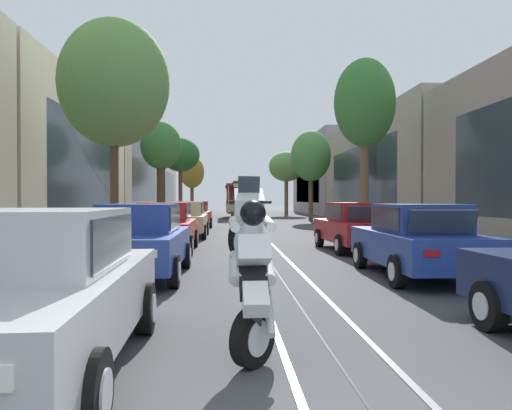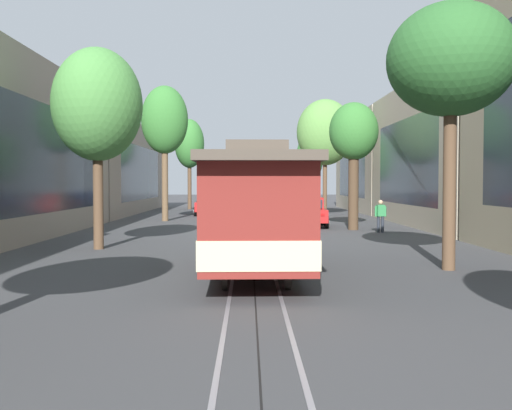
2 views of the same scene
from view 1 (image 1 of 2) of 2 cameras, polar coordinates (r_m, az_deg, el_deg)
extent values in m
plane|color=#424244|center=(29.98, -1.23, -2.55)|extent=(174.57, 174.57, 0.00)
cube|color=gray|center=(34.94, -2.41, -2.09)|extent=(0.08, 77.83, 0.01)
cube|color=gray|center=(34.98, -0.67, -2.08)|extent=(0.08, 77.83, 0.01)
cube|color=black|center=(34.95, -1.54, -2.09)|extent=(0.03, 77.83, 0.01)
cube|color=#BCAD93|center=(28.18, -24.75, 5.14)|extent=(5.79, 17.16, 7.82)
cube|color=#2D3842|center=(27.24, -19.09, 4.50)|extent=(0.04, 12.22, 4.69)
cube|color=tan|center=(44.83, -15.98, 5.13)|extent=(4.81, 17.16, 10.39)
cube|color=#2D3842|center=(44.34, -12.96, 4.52)|extent=(0.04, 12.22, 6.23)
cube|color=#BCAD93|center=(61.87, -12.41, 2.22)|extent=(4.73, 17.16, 6.76)
cube|color=#2D3842|center=(61.54, -10.26, 1.92)|extent=(0.04, 12.22, 4.06)
cube|color=gray|center=(37.10, 16.22, 3.81)|extent=(5.67, 22.98, 7.47)
cube|color=#2D3842|center=(36.23, 12.01, 3.31)|extent=(0.04, 16.29, 4.48)
cube|color=gray|center=(59.55, 8.65, 3.36)|extent=(5.64, 22.98, 8.99)
cube|color=#2D3842|center=(59.01, 5.99, 2.95)|extent=(0.04, 16.29, 5.40)
cube|color=#B7B7BC|center=(5.17, -25.00, -10.87)|extent=(1.92, 4.35, 0.66)
cube|color=#B7B7BC|center=(5.22, -24.47, -3.77)|extent=(1.53, 2.10, 0.60)
cube|color=#2D3842|center=(6.35, -20.90, -3.16)|extent=(1.30, 0.23, 0.45)
cube|color=#2D3842|center=(5.02, -16.39, -3.91)|extent=(0.08, 1.81, 0.47)
cube|color=#B21414|center=(7.08, -14.64, -6.90)|extent=(0.28, 0.05, 0.12)
cube|color=#B21414|center=(7.35, -23.31, -6.66)|extent=(0.28, 0.05, 0.12)
cylinder|color=black|center=(3.78, -18.99, -20.41)|extent=(0.22, 0.65, 0.64)
cylinder|color=silver|center=(3.76, -17.26, -20.54)|extent=(0.03, 0.35, 0.35)
cylinder|color=black|center=(6.30, -12.98, -11.81)|extent=(0.22, 0.65, 0.64)
cylinder|color=silver|center=(6.29, -11.96, -11.83)|extent=(0.03, 0.35, 0.35)
cube|color=#233D93|center=(10.70, -13.61, -4.87)|extent=(1.80, 4.30, 0.66)
cube|color=#233D93|center=(10.81, -13.48, -1.47)|extent=(1.48, 2.07, 0.60)
cube|color=#2D3842|center=(9.98, -14.33, -1.76)|extent=(1.33, 0.22, 0.47)
cube|color=#2D3842|center=(11.97, -12.48, -1.36)|extent=(1.30, 0.20, 0.45)
cube|color=#2D3842|center=(10.70, -9.53, -1.48)|extent=(0.03, 1.81, 0.47)
cube|color=#2D3842|center=(10.96, -17.33, -1.45)|extent=(0.03, 1.81, 0.47)
cube|color=white|center=(8.48, -12.50, -5.65)|extent=(0.28, 0.04, 0.14)
cube|color=#B21414|center=(12.75, -9.40, -3.53)|extent=(0.28, 0.04, 0.12)
cube|color=white|center=(8.73, -19.79, -5.49)|extent=(0.28, 0.04, 0.14)
cube|color=#B21414|center=(12.91, -14.34, -3.49)|extent=(0.28, 0.04, 0.12)
cylinder|color=black|center=(9.30, -9.70, -7.74)|extent=(0.20, 0.64, 0.64)
cylinder|color=silver|center=(9.29, -9.02, -7.75)|extent=(0.02, 0.35, 0.35)
cylinder|color=black|center=(9.66, -20.23, -7.47)|extent=(0.20, 0.64, 0.64)
cylinder|color=silver|center=(9.69, -20.85, -7.44)|extent=(0.02, 0.35, 0.35)
cylinder|color=black|center=(11.94, -8.28, -5.88)|extent=(0.20, 0.64, 0.64)
cylinder|color=silver|center=(11.93, -7.75, -5.89)|extent=(0.02, 0.35, 0.35)
cylinder|color=black|center=(12.21, -16.57, -5.75)|extent=(0.20, 0.64, 0.64)
cylinder|color=silver|center=(12.24, -17.08, -5.74)|extent=(0.02, 0.35, 0.35)
cube|color=red|center=(15.83, -10.73, -3.08)|extent=(1.83, 4.31, 0.66)
cube|color=red|center=(15.95, -10.67, -0.78)|extent=(1.49, 2.07, 0.60)
cube|color=#2D3842|center=(15.12, -11.05, -0.94)|extent=(1.33, 0.23, 0.47)
cube|color=#2D3842|center=(17.13, -10.20, -0.75)|extent=(1.30, 0.21, 0.45)
cube|color=#2D3842|center=(15.88, -7.99, -0.79)|extent=(0.04, 1.81, 0.47)
cube|color=#2D3842|center=(16.06, -13.32, -0.78)|extent=(0.04, 1.81, 0.47)
cube|color=white|center=(13.62, -9.50, -3.26)|extent=(0.28, 0.04, 0.14)
cube|color=#B21414|center=(17.92, -8.12, -2.32)|extent=(0.28, 0.04, 0.12)
cube|color=white|center=(13.78, -14.13, -3.23)|extent=(0.28, 0.04, 0.14)
cube|color=#B21414|center=(18.03, -11.66, -2.31)|extent=(0.28, 0.04, 0.12)
cylinder|color=black|center=(14.45, -7.89, -4.74)|extent=(0.20, 0.64, 0.64)
cylinder|color=silver|center=(14.44, -7.46, -4.74)|extent=(0.02, 0.35, 0.35)
cylinder|color=black|center=(14.68, -14.78, -4.67)|extent=(0.20, 0.64, 0.64)
cylinder|color=silver|center=(14.70, -15.21, -4.67)|extent=(0.02, 0.35, 0.35)
cylinder|color=black|center=(17.10, -7.25, -3.90)|extent=(0.20, 0.64, 0.64)
cylinder|color=silver|center=(17.09, -6.88, -3.90)|extent=(0.02, 0.35, 0.35)
cylinder|color=black|center=(17.29, -13.10, -3.86)|extent=(0.20, 0.64, 0.64)
cylinder|color=silver|center=(17.31, -13.46, -3.86)|extent=(0.02, 0.35, 0.35)
cube|color=#C1B28E|center=(21.68, -8.34, -2.07)|extent=(1.80, 4.30, 0.66)
cube|color=#C1B28E|center=(21.81, -8.31, -0.40)|extent=(1.48, 2.06, 0.60)
cube|color=#2D3842|center=(20.97, -8.50, -0.49)|extent=(1.33, 0.22, 0.47)
cube|color=#2D3842|center=(22.99, -8.06, -0.39)|extent=(1.30, 0.20, 0.45)
cube|color=#2D3842|center=(21.76, -6.34, -0.40)|extent=(0.03, 1.81, 0.47)
cube|color=#2D3842|center=(21.88, -10.26, -0.40)|extent=(0.03, 1.81, 0.47)
cube|color=white|center=(19.48, -7.25, -2.08)|extent=(0.28, 0.04, 0.14)
cube|color=#B21414|center=(23.79, -6.55, -1.59)|extent=(0.28, 0.04, 0.12)
cube|color=white|center=(19.59, -10.51, -2.07)|extent=(0.28, 0.04, 0.14)
cube|color=#B21414|center=(23.88, -9.23, -1.58)|extent=(0.28, 0.04, 0.12)
cylinder|color=black|center=(20.31, -6.18, -3.18)|extent=(0.20, 0.64, 0.64)
cylinder|color=silver|center=(20.31, -5.87, -3.18)|extent=(0.02, 0.35, 0.35)
cylinder|color=black|center=(20.47, -11.11, -3.16)|extent=(0.20, 0.64, 0.64)
cylinder|color=silver|center=(20.49, -11.42, -3.16)|extent=(0.02, 0.35, 0.35)
cylinder|color=black|center=(22.97, -5.86, -2.74)|extent=(0.20, 0.64, 0.64)
cylinder|color=silver|center=(22.97, -5.59, -2.74)|extent=(0.02, 0.35, 0.35)
cylinder|color=black|center=(23.11, -10.23, -2.72)|extent=(0.20, 0.64, 0.64)
cylinder|color=silver|center=(23.12, -10.50, -2.72)|extent=(0.02, 0.35, 0.35)
cube|color=red|center=(27.18, -7.49, -1.52)|extent=(1.98, 4.37, 0.66)
cube|color=red|center=(27.31, -7.45, -0.18)|extent=(1.56, 2.12, 0.60)
cube|color=#2D3842|center=(26.48, -7.66, -0.25)|extent=(1.34, 0.28, 0.47)
cube|color=#2D3842|center=(28.49, -7.19, -0.19)|extent=(1.30, 0.25, 0.45)
cube|color=#2D3842|center=(27.24, -5.89, -0.18)|extent=(0.10, 1.81, 0.47)
cube|color=#2D3842|center=(27.40, -9.01, -0.18)|extent=(0.10, 1.81, 0.47)
cube|color=white|center=(24.97, -6.77, -1.48)|extent=(0.28, 0.05, 0.14)
cube|color=#B21414|center=(29.27, -5.93, -1.17)|extent=(0.28, 0.05, 0.12)
cube|color=white|center=(25.11, -9.31, -1.47)|extent=(0.28, 0.05, 0.14)
cube|color=#B21414|center=(29.38, -8.09, -1.16)|extent=(0.28, 0.05, 0.12)
cylinder|color=black|center=(25.78, -5.87, -2.37)|extent=(0.23, 0.65, 0.64)
cylinder|color=silver|center=(25.77, -5.63, -2.37)|extent=(0.03, 0.35, 0.35)
cylinder|color=black|center=(25.99, -9.75, -2.35)|extent=(0.23, 0.65, 0.64)
cylinder|color=silver|center=(26.01, -9.99, -2.35)|extent=(0.03, 0.35, 0.35)
cylinder|color=black|center=(28.44, -5.42, -2.08)|extent=(0.23, 0.65, 0.64)
cylinder|color=silver|center=(28.43, -5.20, -2.08)|extent=(0.03, 0.35, 0.35)
cylinder|color=black|center=(28.62, -8.94, -2.07)|extent=(0.23, 0.65, 0.64)
cylinder|color=silver|center=(28.64, -9.15, -2.07)|extent=(0.03, 0.35, 0.35)
cube|color=white|center=(7.74, 24.83, -6.30)|extent=(0.28, 0.04, 0.14)
cylinder|color=black|center=(6.93, 25.76, -10.70)|extent=(0.20, 0.64, 0.64)
cylinder|color=silver|center=(6.88, 24.95, -10.78)|extent=(0.02, 0.35, 0.35)
cube|color=#233D93|center=(11.06, 18.41, -4.71)|extent=(1.86, 4.32, 0.66)
cube|color=#233D93|center=(10.88, 18.70, -1.47)|extent=(1.50, 2.08, 0.60)
cube|color=#2D3842|center=(11.67, 17.20, -1.42)|extent=(1.33, 0.24, 0.47)
cube|color=#2D3842|center=(9.79, 21.22, -1.83)|extent=(1.30, 0.21, 0.45)
cube|color=#2D3842|center=(10.63, 14.94, -1.51)|extent=(0.05, 1.81, 0.47)
cube|color=#2D3842|center=(11.18, 22.28, -1.43)|extent=(0.05, 1.81, 0.47)
cube|color=white|center=(12.93, 12.64, -3.48)|extent=(0.28, 0.04, 0.14)
cube|color=#B21414|center=(8.85, 20.07, -5.41)|extent=(0.28, 0.04, 0.12)
cube|color=white|center=(13.27, 17.31, -3.39)|extent=(0.28, 0.04, 0.14)
cube|color=#B21414|center=(9.34, 26.42, -5.12)|extent=(0.28, 0.04, 0.12)
cylinder|color=black|center=(12.09, 12.20, -5.81)|extent=(0.21, 0.64, 0.64)
cylinder|color=silver|center=(12.06, 11.69, -5.82)|extent=(0.02, 0.35, 0.35)
cylinder|color=black|center=(12.65, 19.96, -5.54)|extent=(0.21, 0.64, 0.64)
cylinder|color=silver|center=(12.70, 20.42, -5.52)|extent=(0.02, 0.35, 0.35)
cylinder|color=black|center=(9.56, 16.33, -7.54)|extent=(0.21, 0.64, 0.64)
cylinder|color=silver|center=(9.52, 15.70, -7.56)|extent=(0.02, 0.35, 0.35)
cylinder|color=black|center=(10.26, 25.73, -7.01)|extent=(0.21, 0.64, 0.64)
cylinder|color=silver|center=(10.31, 26.27, -6.98)|extent=(0.02, 0.35, 0.35)
cube|color=red|center=(16.17, 11.62, -3.00)|extent=(1.98, 4.37, 0.66)
cube|color=red|center=(16.00, 11.78, -0.78)|extent=(1.56, 2.12, 0.60)
cube|color=#2D3842|center=(16.80, 10.92, -0.78)|extent=(1.34, 0.28, 0.47)
cube|color=#2D3842|center=(14.87, 13.16, -0.97)|extent=(1.30, 0.25, 0.45)
cube|color=#2D3842|center=(15.79, 9.20, -0.80)|extent=(0.10, 1.81, 0.47)
cube|color=#2D3842|center=(16.24, 14.30, -0.77)|extent=(0.10, 1.81, 0.47)
cube|color=white|center=(18.09, 7.88, -2.29)|extent=(0.28, 0.05, 0.14)
cube|color=#B21414|center=(13.94, 12.08, -3.18)|extent=(0.28, 0.05, 0.12)
cube|color=white|center=(18.39, 11.27, -2.25)|extent=(0.28, 0.05, 0.14)
cube|color=#B21414|center=(14.32, 16.34, -3.09)|extent=(0.28, 0.05, 0.12)
cylinder|color=black|center=(17.24, 7.49, -3.87)|extent=(0.23, 0.65, 0.64)
cylinder|color=silver|center=(17.22, 7.13, -3.87)|extent=(0.03, 0.35, 0.35)
cylinder|color=black|center=(17.73, 13.05, -3.75)|extent=(0.23, 0.65, 0.64)
cylinder|color=silver|center=(17.76, 13.38, -3.75)|extent=(0.03, 0.35, 0.35)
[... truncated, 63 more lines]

